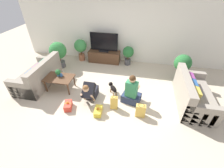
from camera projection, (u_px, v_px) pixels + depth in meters
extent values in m
plane|color=beige|center=(107.00, 99.00, 4.55)|extent=(16.00, 16.00, 0.00)
cube|color=white|center=(121.00, 30.00, 5.85)|extent=(8.40, 0.06, 2.60)
cube|color=gray|center=(38.00, 78.00, 5.09)|extent=(0.86, 1.71, 0.43)
cube|color=gray|center=(44.00, 68.00, 4.78)|extent=(0.20, 1.71, 0.42)
cube|color=gray|center=(50.00, 65.00, 5.64)|extent=(0.86, 0.16, 0.61)
cube|color=gray|center=(22.00, 90.00, 4.42)|extent=(0.86, 0.16, 0.61)
cube|color=#288E6B|center=(45.00, 64.00, 5.12)|extent=(0.18, 0.34, 0.32)
cube|color=#9E4293|center=(39.00, 69.00, 4.85)|extent=(0.18, 0.34, 0.32)
cube|color=#3366AD|center=(32.00, 75.00, 4.57)|extent=(0.18, 0.34, 0.32)
cube|color=gray|center=(193.00, 97.00, 4.30)|extent=(0.86, 1.71, 0.43)
cube|color=gray|center=(185.00, 84.00, 4.10)|extent=(0.20, 1.71, 0.42)
cube|color=gray|center=(202.00, 115.00, 3.63)|extent=(0.86, 0.16, 0.61)
cube|color=gray|center=(188.00, 80.00, 4.85)|extent=(0.86, 0.16, 0.61)
cube|color=#EACC4C|center=(195.00, 95.00, 3.82)|extent=(0.18, 0.34, 0.32)
cube|color=#3366AD|center=(192.00, 87.00, 4.10)|extent=(0.18, 0.34, 0.32)
cube|color=#9E4293|center=(190.00, 79.00, 4.38)|extent=(0.18, 0.34, 0.32)
cube|color=brown|center=(59.00, 78.00, 4.71)|extent=(0.89, 0.59, 0.03)
cylinder|color=brown|center=(46.00, 86.00, 4.72)|extent=(0.04, 0.04, 0.41)
cylinder|color=brown|center=(68.00, 89.00, 4.60)|extent=(0.04, 0.04, 0.41)
cylinder|color=brown|center=(53.00, 78.00, 5.09)|extent=(0.04, 0.04, 0.41)
cylinder|color=brown|center=(74.00, 81.00, 4.96)|extent=(0.04, 0.04, 0.41)
cube|color=brown|center=(104.00, 57.00, 6.35)|extent=(1.30, 0.46, 0.47)
cube|color=black|center=(104.00, 51.00, 6.19)|extent=(0.39, 0.20, 0.05)
cube|color=black|center=(104.00, 42.00, 5.96)|extent=(1.12, 0.03, 0.71)
cylinder|color=#4C4C51|center=(128.00, 62.00, 6.22)|extent=(0.25, 0.25, 0.24)
cylinder|color=brown|center=(128.00, 58.00, 6.11)|extent=(0.04, 0.04, 0.13)
sphere|color=#286B33|center=(128.00, 52.00, 5.96)|extent=(0.44, 0.44, 0.44)
cylinder|color=#A36042|center=(82.00, 57.00, 6.53)|extent=(0.25, 0.25, 0.28)
cylinder|color=brown|center=(81.00, 52.00, 6.40)|extent=(0.05, 0.05, 0.15)
sphere|color=#3D8E47|center=(80.00, 46.00, 6.22)|extent=(0.52, 0.52, 0.52)
cylinder|color=#4C4C51|center=(61.00, 64.00, 6.06)|extent=(0.35, 0.35, 0.24)
cylinder|color=brown|center=(60.00, 59.00, 5.93)|extent=(0.06, 0.06, 0.19)
sphere|color=#337F3D|center=(58.00, 51.00, 5.71)|extent=(0.64, 0.64, 0.64)
cylinder|color=#336B84|center=(179.00, 76.00, 5.33)|extent=(0.26, 0.26, 0.25)
cylinder|color=brown|center=(180.00, 71.00, 5.21)|extent=(0.05, 0.05, 0.17)
sphere|color=#286B33|center=(183.00, 63.00, 5.01)|extent=(0.57, 0.57, 0.57)
cube|color=#23232D|center=(92.00, 92.00, 4.59)|extent=(0.29, 0.44, 0.28)
cube|color=black|center=(89.00, 91.00, 4.20)|extent=(0.32, 0.48, 0.45)
sphere|color=tan|center=(86.00, 89.00, 3.94)|extent=(0.17, 0.17, 0.17)
sphere|color=brown|center=(86.00, 88.00, 3.92)|extent=(0.16, 0.16, 0.16)
cylinder|color=tan|center=(83.00, 97.00, 4.25)|extent=(0.06, 0.26, 0.39)
cylinder|color=tan|center=(93.00, 98.00, 4.20)|extent=(0.06, 0.26, 0.39)
cube|color=#283351|center=(131.00, 98.00, 4.42)|extent=(0.60, 0.52, 0.24)
cube|color=#338456|center=(131.00, 89.00, 4.16)|extent=(0.36, 0.27, 0.49)
sphere|color=tan|center=(133.00, 79.00, 3.97)|extent=(0.19, 0.19, 0.19)
sphere|color=#472D19|center=(133.00, 78.00, 3.94)|extent=(0.18, 0.18, 0.18)
cylinder|color=tan|center=(138.00, 88.00, 4.31)|extent=(0.12, 0.27, 0.06)
cylinder|color=tan|center=(130.00, 86.00, 4.40)|extent=(0.12, 0.27, 0.06)
ellipsoid|color=black|center=(113.00, 89.00, 4.63)|extent=(0.32, 0.36, 0.16)
sphere|color=black|center=(111.00, 84.00, 4.75)|extent=(0.14, 0.14, 0.14)
sphere|color=olive|center=(110.00, 84.00, 4.80)|extent=(0.06, 0.06, 0.06)
cylinder|color=black|center=(116.00, 92.00, 4.47)|extent=(0.07, 0.09, 0.10)
cylinder|color=olive|center=(113.00, 90.00, 4.81)|extent=(0.03, 0.03, 0.12)
cylinder|color=olive|center=(111.00, 91.00, 4.78)|extent=(0.03, 0.03, 0.12)
cylinder|color=olive|center=(116.00, 94.00, 4.65)|extent=(0.03, 0.03, 0.12)
cylinder|color=olive|center=(114.00, 95.00, 4.62)|extent=(0.03, 0.03, 0.12)
cube|color=red|center=(68.00, 106.00, 4.19)|extent=(0.28, 0.38, 0.18)
cube|color=orange|center=(68.00, 106.00, 4.19)|extent=(0.19, 0.08, 0.18)
sphere|color=orange|center=(67.00, 103.00, 4.12)|extent=(0.07, 0.07, 0.07)
cube|color=yellow|center=(98.00, 111.00, 4.04)|extent=(0.22, 0.37, 0.16)
cube|color=orange|center=(98.00, 111.00, 4.04)|extent=(0.19, 0.05, 0.16)
sphere|color=orange|center=(98.00, 108.00, 3.98)|extent=(0.07, 0.07, 0.07)
cube|color=#E5B74C|center=(140.00, 111.00, 3.91)|extent=(0.25, 0.14, 0.37)
torus|color=#4C3823|center=(141.00, 105.00, 3.79)|extent=(0.16, 0.16, 0.01)
cube|color=#E5B74C|center=(114.00, 103.00, 4.12)|extent=(0.21, 0.13, 0.41)
torus|color=#4C3823|center=(114.00, 97.00, 3.99)|extent=(0.14, 0.14, 0.01)
cylinder|color=#386BAD|center=(61.00, 75.00, 4.73)|extent=(0.08, 0.08, 0.09)
torus|color=#386BAD|center=(63.00, 75.00, 4.72)|extent=(0.06, 0.01, 0.06)
cylinder|color=#336B84|center=(59.00, 75.00, 4.76)|extent=(0.11, 0.11, 0.07)
sphere|color=#286B33|center=(58.00, 72.00, 4.69)|extent=(0.17, 0.17, 0.17)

